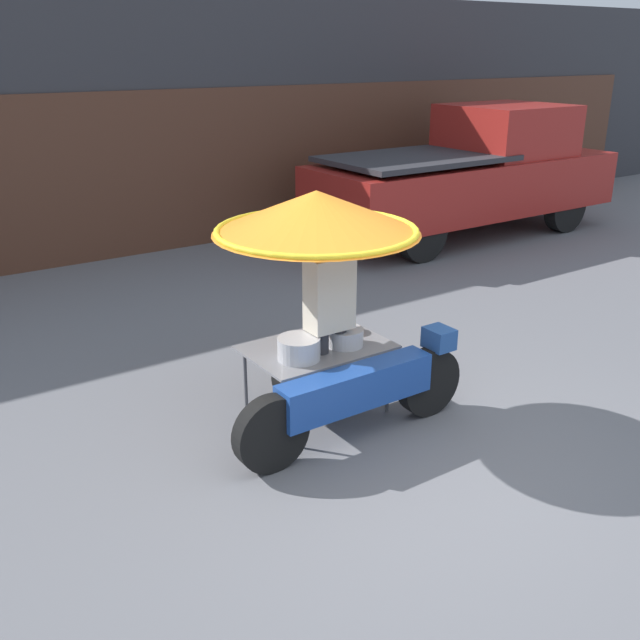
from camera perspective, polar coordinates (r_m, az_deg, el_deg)
name	(u,v)px	position (r m, az deg, el deg)	size (l,w,h in m)	color
ground_plane	(417,469)	(5.54, 7.79, -11.70)	(36.00, 36.00, 0.00)	slate
shopfront_building	(74,124)	(11.85, -19.05, 14.60)	(28.00, 2.06, 3.79)	#38383D
vendor_motorcycle_cart	(323,254)	(5.66, 0.22, 5.32)	(2.16, 1.66, 1.94)	black
vendor_person	(329,316)	(5.81, 0.76, 0.31)	(0.38, 0.22, 1.64)	#2D2D33
pickup_truck	(472,174)	(12.29, 12.06, 11.35)	(5.45, 1.87, 2.09)	black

